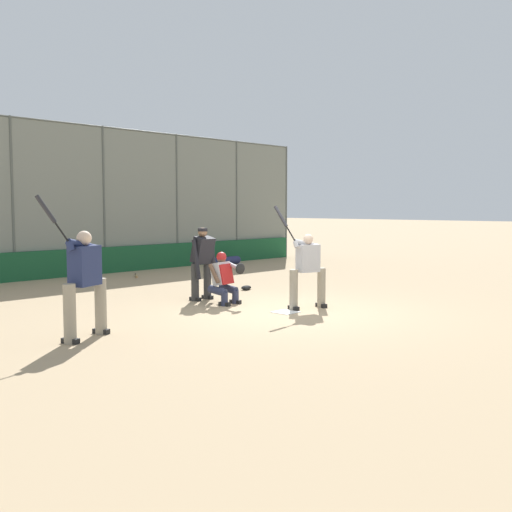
{
  "coord_description": "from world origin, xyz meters",
  "views": [
    {
      "loc": [
        8.86,
        7.64,
        2.07
      ],
      "look_at": [
        -0.19,
        -1.0,
        1.05
      ],
      "focal_mm": 42.0,
      "sensor_mm": 36.0,
      "label": 1
    }
  ],
  "objects_px": {
    "catcher_behind_plate": "(224,277)",
    "umpire_home": "(202,261)",
    "equipment_bag_dugout_side": "(227,261)",
    "batter_on_deck": "(84,280)",
    "fielding_glove_on_dirt": "(246,288)",
    "spare_bat_by_padding": "(136,276)",
    "spare_bat_near_backstop": "(217,271)",
    "batter_at_plate": "(307,268)"
  },
  "relations": [
    {
      "from": "spare_bat_by_padding",
      "to": "catcher_behind_plate",
      "type": "bearing_deg",
      "value": 15.92
    },
    {
      "from": "catcher_behind_plate",
      "to": "umpire_home",
      "type": "height_order",
      "value": "umpire_home"
    },
    {
      "from": "batter_at_plate",
      "to": "spare_bat_by_padding",
      "type": "bearing_deg",
      "value": -79.4
    },
    {
      "from": "batter_at_plate",
      "to": "equipment_bag_dugout_side",
      "type": "relative_size",
      "value": 1.6
    },
    {
      "from": "umpire_home",
      "to": "batter_on_deck",
      "type": "xyz_separation_m",
      "value": [
        3.89,
        1.64,
        0.06
      ]
    },
    {
      "from": "batter_on_deck",
      "to": "spare_bat_near_backstop",
      "type": "distance_m",
      "value": 9.96
    },
    {
      "from": "catcher_behind_plate",
      "to": "equipment_bag_dugout_side",
      "type": "xyz_separation_m",
      "value": [
        -6.12,
        -6.36,
        -0.43
      ]
    },
    {
      "from": "equipment_bag_dugout_side",
      "to": "fielding_glove_on_dirt",
      "type": "bearing_deg",
      "value": 50.66
    },
    {
      "from": "batter_at_plate",
      "to": "catcher_behind_plate",
      "type": "bearing_deg",
      "value": -47.49
    },
    {
      "from": "spare_bat_by_padding",
      "to": "fielding_glove_on_dirt",
      "type": "relative_size",
      "value": 2.4
    },
    {
      "from": "batter_on_deck",
      "to": "umpire_home",
      "type": "bearing_deg",
      "value": -178.74
    },
    {
      "from": "batter_at_plate",
      "to": "umpire_home",
      "type": "bearing_deg",
      "value": -56.12
    },
    {
      "from": "spare_bat_near_backstop",
      "to": "spare_bat_by_padding",
      "type": "bearing_deg",
      "value": 86.75
    },
    {
      "from": "fielding_glove_on_dirt",
      "to": "spare_bat_near_backstop",
      "type": "bearing_deg",
      "value": -122.72
    },
    {
      "from": "batter_on_deck",
      "to": "fielding_glove_on_dirt",
      "type": "bearing_deg",
      "value": 178.42
    },
    {
      "from": "catcher_behind_plate",
      "to": "spare_bat_near_backstop",
      "type": "xyz_separation_m",
      "value": [
        -4.25,
        -4.87,
        -0.55
      ]
    },
    {
      "from": "umpire_home",
      "to": "spare_bat_near_backstop",
      "type": "xyz_separation_m",
      "value": [
        -4.19,
        -4.11,
        -0.84
      ]
    },
    {
      "from": "catcher_behind_plate",
      "to": "batter_on_deck",
      "type": "bearing_deg",
      "value": 3.98
    },
    {
      "from": "umpire_home",
      "to": "equipment_bag_dugout_side",
      "type": "height_order",
      "value": "umpire_home"
    },
    {
      "from": "batter_at_plate",
      "to": "spare_bat_by_padding",
      "type": "distance_m",
      "value": 7.25
    },
    {
      "from": "batter_on_deck",
      "to": "spare_bat_by_padding",
      "type": "xyz_separation_m",
      "value": [
        -5.44,
        -6.39,
        -0.9
      ]
    },
    {
      "from": "catcher_behind_plate",
      "to": "spare_bat_by_padding",
      "type": "height_order",
      "value": "catcher_behind_plate"
    },
    {
      "from": "catcher_behind_plate",
      "to": "batter_on_deck",
      "type": "distance_m",
      "value": 3.95
    },
    {
      "from": "fielding_glove_on_dirt",
      "to": "umpire_home",
      "type": "bearing_deg",
      "value": 13.64
    },
    {
      "from": "umpire_home",
      "to": "spare_bat_by_padding",
      "type": "relative_size",
      "value": 2.22
    },
    {
      "from": "umpire_home",
      "to": "spare_bat_near_backstop",
      "type": "distance_m",
      "value": 5.93
    },
    {
      "from": "fielding_glove_on_dirt",
      "to": "spare_bat_by_padding",
      "type": "bearing_deg",
      "value": -86.06
    },
    {
      "from": "fielding_glove_on_dirt",
      "to": "equipment_bag_dugout_side",
      "type": "xyz_separation_m",
      "value": [
        -4.22,
        -5.15,
        0.09
      ]
    },
    {
      "from": "spare_bat_near_backstop",
      "to": "batter_on_deck",
      "type": "bearing_deg",
      "value": 135.76
    },
    {
      "from": "batter_on_deck",
      "to": "fielding_glove_on_dirt",
      "type": "xyz_separation_m",
      "value": [
        -5.73,
        -2.08,
        -0.88
      ]
    },
    {
      "from": "umpire_home",
      "to": "fielding_glove_on_dirt",
      "type": "height_order",
      "value": "umpire_home"
    },
    {
      "from": "umpire_home",
      "to": "equipment_bag_dugout_side",
      "type": "distance_m",
      "value": 8.28
    },
    {
      "from": "batter_at_plate",
      "to": "fielding_glove_on_dirt",
      "type": "bearing_deg",
      "value": -94.24
    },
    {
      "from": "spare_bat_near_backstop",
      "to": "equipment_bag_dugout_side",
      "type": "bearing_deg",
      "value": -41.09
    },
    {
      "from": "catcher_behind_plate",
      "to": "fielding_glove_on_dirt",
      "type": "bearing_deg",
      "value": -156.18
    },
    {
      "from": "umpire_home",
      "to": "batter_on_deck",
      "type": "height_order",
      "value": "batter_on_deck"
    },
    {
      "from": "spare_bat_by_padding",
      "to": "equipment_bag_dugout_side",
      "type": "bearing_deg",
      "value": 132.72
    },
    {
      "from": "spare_bat_near_backstop",
      "to": "equipment_bag_dugout_side",
      "type": "distance_m",
      "value": 2.39
    },
    {
      "from": "catcher_behind_plate",
      "to": "umpire_home",
      "type": "distance_m",
      "value": 0.82
    },
    {
      "from": "batter_on_deck",
      "to": "equipment_bag_dugout_side",
      "type": "height_order",
      "value": "batter_on_deck"
    },
    {
      "from": "spare_bat_by_padding",
      "to": "fielding_glove_on_dirt",
      "type": "bearing_deg",
      "value": 36.04
    },
    {
      "from": "catcher_behind_plate",
      "to": "batter_on_deck",
      "type": "xyz_separation_m",
      "value": [
        3.84,
        0.87,
        0.35
      ]
    }
  ]
}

